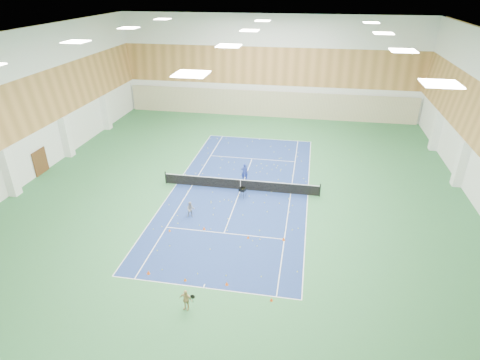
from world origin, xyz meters
name	(u,v)px	position (x,y,z in m)	size (l,w,h in m)	color
ground	(240,190)	(0.00, 0.00, 0.00)	(40.00, 40.00, 0.00)	#2E6C3C
room_shell	(240,120)	(0.00, 0.00, 6.00)	(36.00, 40.00, 12.00)	white
wood_cladding	(241,93)	(0.00, 0.00, 8.00)	(36.00, 40.00, 8.00)	#B98144
ceiling_light_grid	(241,37)	(0.00, 0.00, 11.92)	(21.40, 25.40, 0.06)	white
court_surface	(240,190)	(0.00, 0.00, 0.01)	(10.97, 23.77, 0.01)	navy
tennis_balls_scatter	(240,189)	(0.00, 0.00, 0.05)	(10.57, 22.77, 0.07)	yellow
tennis_net	(240,184)	(0.00, 0.00, 0.55)	(12.80, 0.10, 1.10)	black
back_curtain	(268,104)	(0.00, 19.75, 1.60)	(35.40, 0.16, 3.20)	#C6B793
door_left_b	(40,162)	(-17.92, 0.00, 1.10)	(0.08, 1.80, 2.20)	#593319
coach	(245,172)	(0.03, 1.80, 0.78)	(0.57, 0.37, 1.56)	navy
child_court	(191,209)	(-2.82, -4.73, 0.60)	(0.58, 0.45, 1.20)	#919299
child_apron	(186,300)	(-0.47, -13.58, 0.63)	(0.73, 0.31, 1.25)	tan
ball_cart	(242,192)	(0.37, -1.21, 0.43)	(0.49, 0.49, 0.86)	black
cone_svc_a	(170,230)	(-3.73, -6.83, 0.09)	(0.17, 0.17, 0.19)	orange
cone_svc_b	(204,228)	(-1.45, -6.20, 0.11)	(0.20, 0.20, 0.22)	#F9590D
cone_svc_c	(248,237)	(1.71, -6.70, 0.10)	(0.19, 0.19, 0.21)	#E65C0C
cone_svc_d	(284,239)	(4.07, -6.51, 0.12)	(0.22, 0.22, 0.25)	#D9540B
cone_base_a	(148,272)	(-3.48, -11.30, 0.12)	(0.22, 0.22, 0.24)	#FD5A0D
cone_base_b	(185,279)	(-1.18, -11.50, 0.10)	(0.18, 0.18, 0.20)	orange
cone_base_c	(227,283)	(1.25, -11.42, 0.11)	(0.21, 0.21, 0.23)	#FF5B0D
cone_base_d	(272,299)	(3.88, -12.21, 0.10)	(0.18, 0.18, 0.19)	#F7440D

